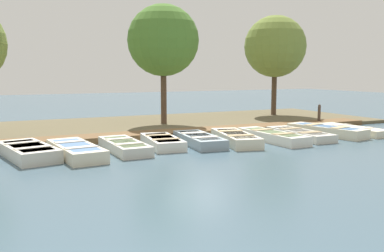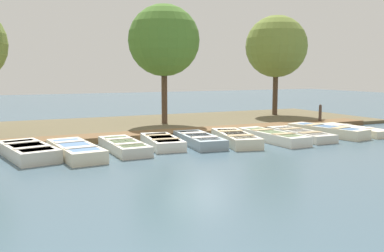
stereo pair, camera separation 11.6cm
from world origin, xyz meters
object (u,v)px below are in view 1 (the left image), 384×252
Objects in this scene: rowboat_1 at (28,151)px; park_tree_left at (163,41)px; park_tree_center at (275,47)px; rowboat_3 at (124,146)px; rowboat_6 at (235,138)px; rowboat_7 at (272,136)px; rowboat_8 at (300,134)px; mooring_post_far at (319,115)px; rowboat_10 at (352,130)px; rowboat_5 at (199,140)px; rowboat_9 at (326,131)px; rowboat_2 at (76,150)px; rowboat_4 at (162,142)px.

park_tree_left is at bearing 117.24° from rowboat_1.
rowboat_3 is at bearing -58.68° from park_tree_center.
rowboat_6 is 0.97× the size of rowboat_7.
rowboat_8 is 4.61m from mooring_post_far.
rowboat_1 is at bearing -94.41° from rowboat_3.
rowboat_7 is 4.56m from rowboat_10.
rowboat_1 reaches higher than rowboat_5.
rowboat_9 is (0.18, 8.97, 0.03)m from rowboat_3.
rowboat_7 reaches higher than rowboat_5.
park_tree_left reaches higher than rowboat_9.
rowboat_5 is 2.87× the size of mooring_post_far.
rowboat_9 is 8.53m from park_tree_center.
rowboat_2 is at bearing -93.37° from rowboat_7.
rowboat_6 is 7.30m from mooring_post_far.
rowboat_4 is at bearing -93.78° from rowboat_8.
park_tree_left reaches higher than rowboat_5.
rowboat_7 is (0.43, 5.94, 0.01)m from rowboat_3.
park_tree_left is (-5.90, -3.71, 4.08)m from rowboat_8.
rowboat_4 is at bearing -105.75° from rowboat_9.
park_tree_left is (-5.37, 2.22, 4.07)m from rowboat_4.
park_tree_center reaches higher than rowboat_8.
rowboat_1 is at bearing -85.70° from rowboat_5.
rowboat_4 is at bearing -56.01° from park_tree_center.
rowboat_6 reaches higher than rowboat_3.
park_tree_left reaches higher than rowboat_1.
rowboat_1 is 9.64m from park_tree_left.
park_tree_left reaches higher than rowboat_7.
park_tree_left reaches higher than mooring_post_far.
park_tree_center is (-7.20, 3.96, 4.05)m from rowboat_8.
park_tree_left is at bearing 177.10° from rowboat_5.
rowboat_7 is 0.58× the size of park_tree_left.
rowboat_6 is 0.94× the size of rowboat_9.
rowboat_7 is (0.16, 7.64, -0.01)m from rowboat_2.
rowboat_4 reaches higher than rowboat_3.
rowboat_7 is (0.62, 9.05, -0.02)m from rowboat_1.
rowboat_2 is 4.65m from rowboat_5.
park_tree_center is at bearing 99.63° from park_tree_left.
rowboat_3 is at bearing -103.40° from rowboat_9.
rowboat_1 is 0.53× the size of park_tree_left.
rowboat_8 is at bearing 32.14° from park_tree_left.
mooring_post_far reaches higher than rowboat_1.
rowboat_4 is 0.89× the size of rowboat_5.
rowboat_5 is 8.49m from mooring_post_far.
rowboat_3 is 0.88× the size of rowboat_7.
rowboat_2 reaches higher than rowboat_6.
rowboat_7 reaches higher than rowboat_3.
park_tree_left is (-5.64, 3.74, 4.07)m from rowboat_3.
rowboat_7 is (0.51, 3.00, 0.00)m from rowboat_5.
mooring_post_far is (-2.78, 2.08, 0.34)m from rowboat_9.
rowboat_6 is 10.86m from park_tree_center.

